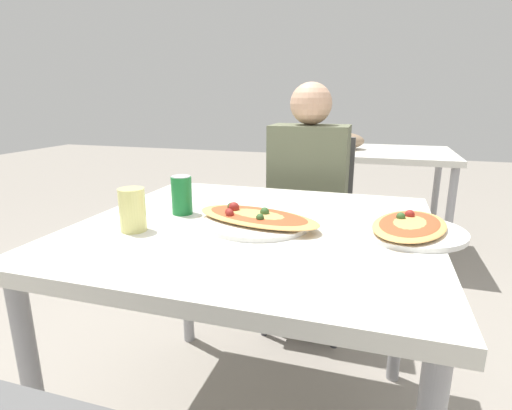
{
  "coord_description": "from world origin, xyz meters",
  "views": [
    {
      "loc": [
        0.34,
        -1.09,
        1.13
      ],
      "look_at": [
        0.0,
        0.0,
        0.82
      ],
      "focal_mm": 28.0,
      "sensor_mm": 36.0,
      "label": 1
    }
  ],
  "objects_px": {
    "person_seated": "(307,194)",
    "dining_table": "(255,248)",
    "pizza_main": "(257,219)",
    "drink_glass": "(132,210)",
    "soda_can": "(182,195)",
    "chair_far_seated": "(310,222)",
    "pizza_second": "(409,227)"
  },
  "relations": [
    {
      "from": "dining_table",
      "to": "person_seated",
      "type": "height_order",
      "value": "person_seated"
    },
    {
      "from": "person_seated",
      "to": "soda_can",
      "type": "height_order",
      "value": "person_seated"
    },
    {
      "from": "drink_glass",
      "to": "pizza_main",
      "type": "bearing_deg",
      "value": 26.32
    },
    {
      "from": "pizza_main",
      "to": "pizza_second",
      "type": "relative_size",
      "value": 1.2
    },
    {
      "from": "dining_table",
      "to": "pizza_second",
      "type": "height_order",
      "value": "pizza_second"
    },
    {
      "from": "dining_table",
      "to": "person_seated",
      "type": "bearing_deg",
      "value": 86.88
    },
    {
      "from": "person_seated",
      "to": "pizza_main",
      "type": "distance_m",
      "value": 0.71
    },
    {
      "from": "drink_glass",
      "to": "dining_table",
      "type": "bearing_deg",
      "value": 26.69
    },
    {
      "from": "pizza_main",
      "to": "person_seated",
      "type": "bearing_deg",
      "value": 87.34
    },
    {
      "from": "person_seated",
      "to": "dining_table",
      "type": "bearing_deg",
      "value": 86.88
    },
    {
      "from": "pizza_main",
      "to": "drink_glass",
      "type": "height_order",
      "value": "drink_glass"
    },
    {
      "from": "pizza_main",
      "to": "pizza_second",
      "type": "bearing_deg",
      "value": 6.38
    },
    {
      "from": "pizza_main",
      "to": "pizza_second",
      "type": "distance_m",
      "value": 0.43
    },
    {
      "from": "soda_can",
      "to": "drink_glass",
      "type": "xyz_separation_m",
      "value": [
        -0.05,
        -0.2,
        -0.0
      ]
    },
    {
      "from": "person_seated",
      "to": "soda_can",
      "type": "bearing_deg",
      "value": 65.78
    },
    {
      "from": "chair_far_seated",
      "to": "soda_can",
      "type": "bearing_deg",
      "value": 69.13
    },
    {
      "from": "dining_table",
      "to": "pizza_second",
      "type": "bearing_deg",
      "value": 6.33
    },
    {
      "from": "soda_can",
      "to": "pizza_main",
      "type": "bearing_deg",
      "value": -8.25
    },
    {
      "from": "chair_far_seated",
      "to": "person_seated",
      "type": "bearing_deg",
      "value": 90.0
    },
    {
      "from": "chair_far_seated",
      "to": "pizza_main",
      "type": "distance_m",
      "value": 0.86
    },
    {
      "from": "pizza_second",
      "to": "drink_glass",
      "type": "bearing_deg",
      "value": -164.66
    },
    {
      "from": "person_seated",
      "to": "drink_glass",
      "type": "bearing_deg",
      "value": 67.76
    },
    {
      "from": "chair_far_seated",
      "to": "pizza_main",
      "type": "bearing_deg",
      "value": 87.73
    },
    {
      "from": "chair_far_seated",
      "to": "drink_glass",
      "type": "relative_size",
      "value": 7.63
    },
    {
      "from": "pizza_second",
      "to": "chair_far_seated",
      "type": "bearing_deg",
      "value": 117.33
    },
    {
      "from": "pizza_main",
      "to": "soda_can",
      "type": "distance_m",
      "value": 0.27
    },
    {
      "from": "dining_table",
      "to": "pizza_main",
      "type": "xyz_separation_m",
      "value": [
        0.01,
        0.0,
        0.1
      ]
    },
    {
      "from": "pizza_main",
      "to": "drink_glass",
      "type": "distance_m",
      "value": 0.36
    },
    {
      "from": "dining_table",
      "to": "person_seated",
      "type": "distance_m",
      "value": 0.7
    },
    {
      "from": "drink_glass",
      "to": "person_seated",
      "type": "bearing_deg",
      "value": 67.76
    },
    {
      "from": "dining_table",
      "to": "person_seated",
      "type": "relative_size",
      "value": 0.87
    },
    {
      "from": "chair_far_seated",
      "to": "pizza_main",
      "type": "height_order",
      "value": "chair_far_seated"
    }
  ]
}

